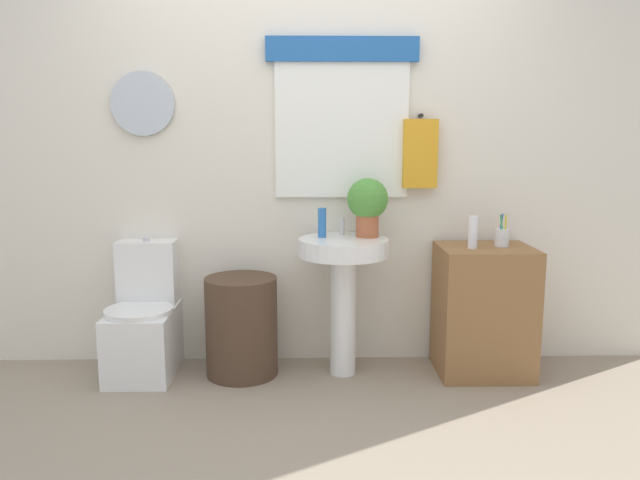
# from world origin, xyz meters

# --- Properties ---
(ground_plane) EXTENTS (8.00, 8.00, 0.00)m
(ground_plane) POSITION_xyz_m (0.00, 0.00, 0.00)
(ground_plane) COLOR gray
(back_wall) EXTENTS (4.40, 0.18, 2.60)m
(back_wall) POSITION_xyz_m (0.00, 1.15, 1.30)
(back_wall) COLOR silver
(back_wall) RESTS_ON ground_plane
(toilet) EXTENTS (0.38, 0.51, 0.78)m
(toilet) POSITION_xyz_m (-0.94, 0.89, 0.29)
(toilet) COLOR white
(toilet) RESTS_ON ground_plane
(laundry_hamper) EXTENTS (0.41, 0.41, 0.58)m
(laundry_hamper) POSITION_xyz_m (-0.37, 0.85, 0.29)
(laundry_hamper) COLOR #4C3828
(laundry_hamper) RESTS_ON ground_plane
(pedestal_sink) EXTENTS (0.51, 0.51, 0.80)m
(pedestal_sink) POSITION_xyz_m (0.21, 0.85, 0.60)
(pedestal_sink) COLOR white
(pedestal_sink) RESTS_ON ground_plane
(faucet) EXTENTS (0.03, 0.03, 0.10)m
(faucet) POSITION_xyz_m (0.21, 0.97, 0.85)
(faucet) COLOR silver
(faucet) RESTS_ON pedestal_sink
(wooden_cabinet) EXTENTS (0.53, 0.44, 0.75)m
(wooden_cabinet) POSITION_xyz_m (1.03, 0.85, 0.37)
(wooden_cabinet) COLOR olive
(wooden_cabinet) RESTS_ON ground_plane
(soap_bottle) EXTENTS (0.05, 0.05, 0.17)m
(soap_bottle) POSITION_xyz_m (0.09, 0.90, 0.88)
(soap_bottle) COLOR #2D6BB7
(soap_bottle) RESTS_ON pedestal_sink
(potted_plant) EXTENTS (0.23, 0.23, 0.34)m
(potted_plant) POSITION_xyz_m (0.35, 0.91, 1.00)
(potted_plant) COLOR #AD5B38
(potted_plant) RESTS_ON pedestal_sink
(lotion_bottle) EXTENTS (0.05, 0.05, 0.18)m
(lotion_bottle) POSITION_xyz_m (0.94, 0.81, 0.84)
(lotion_bottle) COLOR white
(lotion_bottle) RESTS_ON wooden_cabinet
(toothbrush_cup) EXTENTS (0.08, 0.08, 0.19)m
(toothbrush_cup) POSITION_xyz_m (1.12, 0.87, 0.80)
(toothbrush_cup) COLOR silver
(toothbrush_cup) RESTS_ON wooden_cabinet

